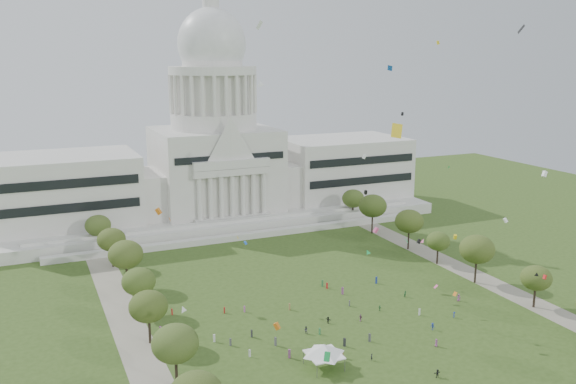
% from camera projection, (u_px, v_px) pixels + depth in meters
% --- Properties ---
extents(ground, '(400.00, 400.00, 0.00)m').
position_uv_depth(ground, '(370.00, 338.00, 134.86)').
color(ground, '#344C1A').
rests_on(ground, ground).
extents(capitol, '(160.00, 64.50, 91.30)m').
position_uv_depth(capitol, '(215.00, 160.00, 231.41)').
color(capitol, silver).
rests_on(capitol, ground).
extents(path_left, '(8.00, 160.00, 0.04)m').
position_uv_depth(path_left, '(127.00, 322.00, 142.73)').
color(path_left, gray).
rests_on(path_left, ground).
extents(path_right, '(8.00, 160.00, 0.04)m').
position_uv_depth(path_right, '(456.00, 267.00, 180.55)').
color(path_right, gray).
rests_on(path_right, ground).
extents(row_tree_l_1, '(8.86, 8.86, 12.59)m').
position_uv_depth(row_tree_l_1, '(175.00, 344.00, 112.90)').
color(row_tree_l_1, black).
rests_on(row_tree_l_1, ground).
extents(row_tree_r_1, '(7.58, 7.58, 10.78)m').
position_uv_depth(row_tree_r_1, '(536.00, 278.00, 149.84)').
color(row_tree_r_1, black).
rests_on(row_tree_r_1, ground).
extents(row_tree_l_2, '(8.42, 8.42, 11.97)m').
position_uv_depth(row_tree_l_2, '(148.00, 306.00, 130.71)').
color(row_tree_l_2, black).
rests_on(row_tree_l_2, ground).
extents(row_tree_r_2, '(9.55, 9.55, 13.58)m').
position_uv_depth(row_tree_r_2, '(477.00, 249.00, 165.72)').
color(row_tree_r_2, black).
rests_on(row_tree_r_2, ground).
extents(row_tree_l_3, '(8.12, 8.12, 11.55)m').
position_uv_depth(row_tree_l_3, '(139.00, 282.00, 145.98)').
color(row_tree_l_3, black).
rests_on(row_tree_l_3, ground).
extents(row_tree_r_3, '(7.01, 7.01, 9.98)m').
position_uv_depth(row_tree_r_3, '(438.00, 241.00, 181.60)').
color(row_tree_r_3, black).
rests_on(row_tree_r_3, ground).
extents(row_tree_l_4, '(9.29, 9.29, 13.21)m').
position_uv_depth(row_tree_l_4, '(126.00, 254.00, 162.24)').
color(row_tree_l_4, black).
rests_on(row_tree_l_4, ground).
extents(row_tree_r_4, '(9.19, 9.19, 13.06)m').
position_uv_depth(row_tree_r_4, '(409.00, 221.00, 195.15)').
color(row_tree_r_4, black).
rests_on(row_tree_r_4, ground).
extents(row_tree_l_5, '(8.33, 8.33, 11.85)m').
position_uv_depth(row_tree_l_5, '(111.00, 240.00, 178.61)').
color(row_tree_l_5, black).
rests_on(row_tree_l_5, ground).
extents(row_tree_r_5, '(9.82, 9.82, 13.96)m').
position_uv_depth(row_tree_r_5, '(373.00, 206.00, 212.50)').
color(row_tree_r_5, black).
rests_on(row_tree_r_5, ground).
extents(row_tree_l_6, '(8.19, 8.19, 11.64)m').
position_uv_depth(row_tree_l_6, '(98.00, 225.00, 194.17)').
color(row_tree_l_6, black).
rests_on(row_tree_l_6, ground).
extents(row_tree_r_6, '(8.42, 8.42, 11.97)m').
position_uv_depth(row_tree_r_6, '(353.00, 199.00, 229.80)').
color(row_tree_r_6, black).
rests_on(row_tree_r_6, ground).
extents(event_tent, '(9.40, 9.40, 5.16)m').
position_uv_depth(event_tent, '(324.00, 349.00, 121.24)').
color(event_tent, '#4C4C4C').
rests_on(event_tent, ground).
extents(person_0, '(1.07, 1.10, 1.91)m').
position_uv_depth(person_0, '(459.00, 298.00, 155.05)').
color(person_0, '#994C8C').
rests_on(person_0, ground).
extents(person_2, '(0.95, 0.77, 1.70)m').
position_uv_depth(person_2, '(405.00, 294.00, 157.68)').
color(person_2, '#33723F').
rests_on(person_2, ground).
extents(person_3, '(0.93, 1.24, 1.72)m').
position_uv_depth(person_3, '(432.00, 326.00, 138.70)').
color(person_3, navy).
rests_on(person_3, ground).
extents(person_4, '(0.78, 1.11, 1.72)m').
position_uv_depth(person_4, '(361.00, 318.00, 143.33)').
color(person_4, '#994C8C').
rests_on(person_4, ground).
extents(person_5, '(1.38, 1.60, 1.65)m').
position_uv_depth(person_5, '(328.00, 320.00, 142.18)').
color(person_5, '#26262B').
rests_on(person_5, ground).
extents(person_6, '(0.71, 0.95, 1.74)m').
position_uv_depth(person_6, '(436.00, 343.00, 130.81)').
color(person_6, '#994C8C').
rests_on(person_6, ground).
extents(person_7, '(0.68, 0.61, 1.52)m').
position_uv_depth(person_7, '(372.00, 357.00, 124.83)').
color(person_7, '#26262B').
rests_on(person_7, ground).
extents(person_8, '(1.03, 0.96, 1.81)m').
position_uv_depth(person_8, '(306.00, 330.00, 136.91)').
color(person_8, '#4C4C51').
rests_on(person_8, ground).
extents(person_9, '(0.86, 1.09, 1.50)m').
position_uv_depth(person_9, '(454.00, 315.00, 145.17)').
color(person_9, navy).
rests_on(person_9, ground).
extents(person_10, '(0.74, 0.97, 1.47)m').
position_uv_depth(person_10, '(380.00, 308.00, 149.15)').
color(person_10, '#33723F').
rests_on(person_10, ground).
extents(person_11, '(1.54, 0.63, 1.65)m').
position_uv_depth(person_11, '(437.00, 373.00, 118.26)').
color(person_11, '#26262B').
rests_on(person_11, ground).
extents(distant_crowd, '(61.57, 37.84, 1.95)m').
position_uv_depth(distant_crowd, '(295.00, 320.00, 141.92)').
color(distant_crowd, olive).
rests_on(distant_crowd, ground).
extents(kite_swarm, '(86.20, 103.17, 65.84)m').
position_uv_depth(kite_swarm, '(350.00, 208.00, 137.12)').
color(kite_swarm, black).
rests_on(kite_swarm, ground).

